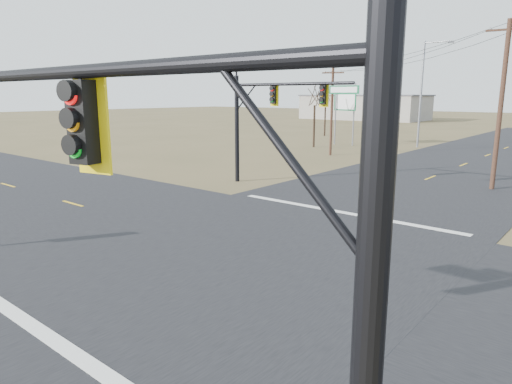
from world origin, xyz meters
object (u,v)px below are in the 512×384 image
at_px(mast_arm_far, 273,106).
at_px(utility_pole_near, 501,104).
at_px(bare_tree_a, 315,95).
at_px(streetlight_c, 424,89).
at_px(highway_sign, 345,108).
at_px(utility_pole_far, 332,109).
at_px(bare_tree_b, 326,93).
at_px(mast_arm_near, 92,165).

height_order(mast_arm_far, utility_pole_near, utility_pole_near).
xyz_separation_m(mast_arm_far, bare_tree_a, (-10.24, 20.87, 0.70)).
distance_m(utility_pole_near, streetlight_c, 23.44).
relative_size(mast_arm_far, utility_pole_near, 0.89).
bearing_deg(highway_sign, bare_tree_a, -98.07).
relative_size(utility_pole_far, bare_tree_b, 1.12).
relative_size(utility_pole_near, highway_sign, 1.69).
bearing_deg(mast_arm_far, mast_arm_near, -68.43).
bearing_deg(highway_sign, streetlight_c, 33.23).
bearing_deg(streetlight_c, mast_arm_far, -106.00).
distance_m(mast_arm_near, highway_sign, 48.98).
bearing_deg(bare_tree_a, bare_tree_b, 116.48).
distance_m(mast_arm_far, bare_tree_a, 23.26).
height_order(utility_pole_far, bare_tree_b, utility_pole_far).
xyz_separation_m(highway_sign, bare_tree_b, (-8.07, 9.16, 1.73)).
relative_size(mast_arm_far, bare_tree_a, 1.23).
xyz_separation_m(highway_sign, streetlight_c, (7.79, 3.13, 2.17)).
distance_m(utility_pole_near, utility_pole_far, 17.98).
distance_m(highway_sign, streetlight_c, 8.67).
bearing_deg(utility_pole_near, mast_arm_near, -87.92).
distance_m(streetlight_c, bare_tree_b, 16.97).
distance_m(utility_pole_near, highway_sign, 26.04).
bearing_deg(streetlight_c, highway_sign, -176.12).
height_order(mast_arm_far, bare_tree_b, bare_tree_b).
distance_m(streetlight_c, bare_tree_a, 11.77).
height_order(streetlight_c, bare_tree_b, streetlight_c).
bearing_deg(utility_pole_near, utility_pole_far, 153.68).
relative_size(utility_pole_far, highway_sign, 1.41).
bearing_deg(highway_sign, utility_pole_far, -57.11).
distance_m(mast_arm_far, utility_pole_near, 13.50).
height_order(utility_pole_far, streetlight_c, streetlight_c).
xyz_separation_m(highway_sign, bare_tree_a, (-1.45, -4.13, 1.50)).
xyz_separation_m(utility_pole_far, streetlight_c, (4.20, 12.19, 2.00)).
xyz_separation_m(mast_arm_far, bare_tree_b, (-16.86, 34.16, 0.93)).
bearing_deg(mast_arm_near, streetlight_c, 92.42).
height_order(streetlight_c, bare_tree_a, streetlight_c).
relative_size(mast_arm_far, utility_pole_far, 1.06).
height_order(utility_pole_far, highway_sign, utility_pole_far).
bearing_deg(mast_arm_near, utility_pole_near, 79.32).
bearing_deg(bare_tree_a, utility_pole_far, -44.38).
relative_size(utility_pole_near, bare_tree_a, 1.38).
distance_m(bare_tree_a, bare_tree_b, 14.84).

